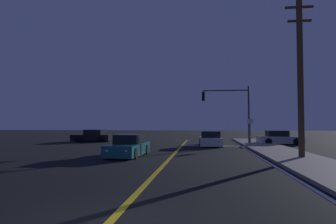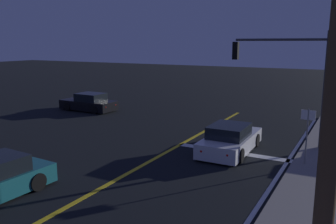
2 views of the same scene
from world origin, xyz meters
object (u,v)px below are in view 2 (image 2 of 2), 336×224
traffic_signal_near_right (289,70)px  street_sign_corner (307,129)px  car_far_approaching_white (230,140)px  car_lead_oncoming_black (89,103)px

traffic_signal_near_right → street_sign_corner: (1.38, -2.80, -2.15)m
car_far_approaching_white → traffic_signal_near_right: size_ratio=0.80×
car_far_approaching_white → street_sign_corner: street_sign_corner is taller
traffic_signal_near_right → car_lead_oncoming_black: bearing=-9.6°
traffic_signal_near_right → street_sign_corner: 3.79m
car_lead_oncoming_black → street_sign_corner: (16.36, -5.35, 1.08)m
car_lead_oncoming_black → traffic_signal_near_right: 15.54m
car_lead_oncoming_black → street_sign_corner: 17.24m
car_far_approaching_white → street_sign_corner: 3.66m
car_far_approaching_white → traffic_signal_near_right: bearing=46.1°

